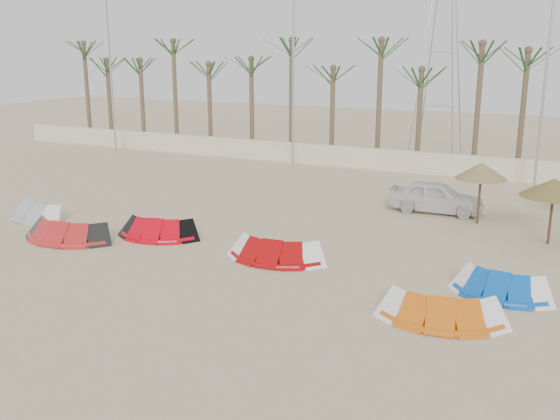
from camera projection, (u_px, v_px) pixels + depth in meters
The scene contains 16 objects.
ground at pixel (193, 297), 18.82m from camera, with size 120.00×120.00×0.00m, color #C3AF8C.
boundary_wall at pixel (396, 161), 37.76m from camera, with size 60.00×0.30×1.30m, color beige.
palm_line at pixel (419, 62), 37.32m from camera, with size 52.00×4.00×7.70m.
lamp_a at pixel (111, 70), 43.26m from camera, with size 1.25×0.14×11.00m.
lamp_b at pixel (294, 74), 37.28m from camera, with size 1.25×0.14×11.00m.
lamp_c at pixel (546, 79), 31.30m from camera, with size 1.25×0.14×11.00m.
pylon at pixel (434, 157), 42.71m from camera, with size 3.00×3.00×14.00m, color #A5A8AD, non-canonical shape.
kite_grey at pixel (41, 208), 27.53m from camera, with size 3.64×2.28×0.90m.
kite_red_left at pixel (72, 228), 24.42m from camera, with size 3.82×1.89×0.90m.
kite_red_mid at pixel (162, 226), 24.74m from camera, with size 3.47×2.09×0.90m.
kite_red_right at pixel (279, 247), 22.12m from camera, with size 3.58×1.76×0.90m.
kite_orange at pixel (444, 305), 17.17m from camera, with size 3.57×1.99×0.90m.
kite_blue at pixel (502, 281), 18.91m from camera, with size 3.11×1.84×0.90m.
parasol_left at pixel (481, 171), 26.08m from camera, with size 2.17×2.17×2.65m.
parasol_mid at pixel (554, 188), 23.32m from camera, with size 2.47×2.47×2.56m.
car at pixel (436, 197), 28.31m from camera, with size 1.69×4.20×1.43m, color silver.
Camera 1 is at (10.12, -14.59, 7.29)m, focal length 40.00 mm.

